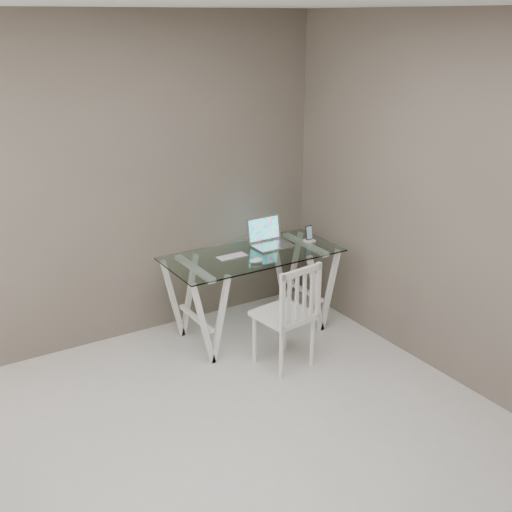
# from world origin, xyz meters

# --- Properties ---
(room) EXTENTS (4.50, 4.52, 2.71)m
(room) POSITION_xyz_m (-0.06, 0.02, 1.72)
(room) COLOR beige
(room) RESTS_ON ground
(desk) EXTENTS (1.50, 0.70, 0.75)m
(desk) POSITION_xyz_m (1.09, 1.69, 0.38)
(desk) COLOR silver
(desk) RESTS_ON ground
(chair) EXTENTS (0.45, 0.45, 0.89)m
(chair) POSITION_xyz_m (1.02, 1.03, 0.49)
(chair) COLOR silver
(chair) RESTS_ON ground
(laptop) EXTENTS (0.33, 0.28, 0.24)m
(laptop) POSITION_xyz_m (1.33, 1.81, 0.80)
(laptop) COLOR #BDBDC1
(laptop) RESTS_ON desk
(keyboard) EXTENTS (0.27, 0.12, 0.01)m
(keyboard) POSITION_xyz_m (0.90, 1.71, 0.75)
(keyboard) COLOR silver
(keyboard) RESTS_ON desk
(mouse) EXTENTS (0.12, 0.07, 0.04)m
(mouse) POSITION_xyz_m (1.01, 1.50, 0.77)
(mouse) COLOR white
(mouse) RESTS_ON desk
(phone_dock) EXTENTS (0.08, 0.08, 0.14)m
(phone_dock) POSITION_xyz_m (1.68, 1.69, 0.79)
(phone_dock) COLOR white
(phone_dock) RESTS_ON desk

